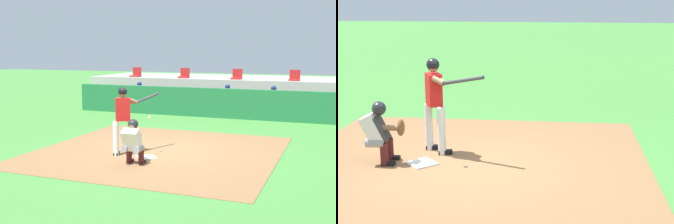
# 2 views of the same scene
# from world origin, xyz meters

# --- Properties ---
(ground_plane) EXTENTS (80.00, 80.00, 0.00)m
(ground_plane) POSITION_xyz_m (0.00, 0.00, 0.00)
(ground_plane) COLOR #428438
(dirt_infield) EXTENTS (6.40, 6.40, 0.01)m
(dirt_infield) POSITION_xyz_m (0.00, 0.00, 0.01)
(dirt_infield) COLOR olive
(dirt_infield) RESTS_ON ground
(home_plate) EXTENTS (0.62, 0.62, 0.02)m
(home_plate) POSITION_xyz_m (0.00, -0.80, 0.02)
(home_plate) COLOR white
(home_plate) RESTS_ON dirt_infield
(batter_at_plate) EXTENTS (0.84, 1.28, 1.80)m
(batter_at_plate) POSITION_xyz_m (-0.68, -0.70, 1.04)
(batter_at_plate) COLOR silver
(batter_at_plate) RESTS_ON ground
(catcher_crouched) EXTENTS (0.49, 1.43, 1.13)m
(catcher_crouched) POSITION_xyz_m (-0.02, -1.53, 0.61)
(catcher_crouched) COLOR gray
(catcher_crouched) RESTS_ON ground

